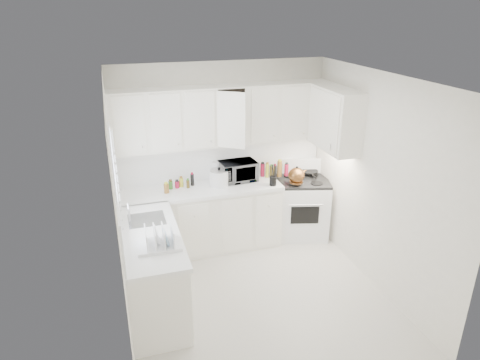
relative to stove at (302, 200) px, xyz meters
name	(u,v)px	position (x,y,z in m)	size (l,w,h in m)	color
floor	(257,296)	(-1.13, -1.25, -0.58)	(3.20, 3.20, 0.00)	silver
ceiling	(261,79)	(-1.13, -1.25, 2.02)	(3.20, 3.20, 0.00)	white
wall_back	(222,154)	(-1.13, 0.35, 0.72)	(3.00, 3.00, 0.00)	white
wall_front	(327,281)	(-1.13, -2.85, 0.72)	(3.00, 3.00, 0.00)	white
wall_left	(118,217)	(-2.63, -1.25, 0.72)	(3.20, 3.20, 0.00)	white
wall_right	(377,183)	(0.37, -1.25, 0.72)	(3.20, 3.20, 0.00)	white
window_blinds	(116,181)	(-2.61, -0.90, 0.97)	(0.06, 0.96, 1.06)	white
lower_cabinets_back	(201,220)	(-1.52, 0.05, -0.13)	(2.22, 0.60, 0.90)	white
lower_cabinets_left	(152,272)	(-2.33, -1.05, -0.13)	(0.60, 1.60, 0.90)	white
countertop_back	(200,190)	(-1.52, 0.04, 0.35)	(2.24, 0.64, 0.05)	white
countertop_left	(150,236)	(-2.32, -1.05, 0.35)	(0.64, 1.62, 0.05)	white
backsplash_back	(222,159)	(-1.13, 0.34, 0.65)	(2.98, 0.02, 0.55)	white
backsplash_left	(119,215)	(-2.62, -1.05, 0.65)	(0.02, 1.60, 0.55)	white
upper_cabinets_back	(224,144)	(-1.13, 0.18, 0.92)	(3.00, 0.33, 0.80)	white
upper_cabinets_right	(333,148)	(0.20, -0.43, 0.92)	(0.33, 0.90, 0.80)	white
sink	(146,210)	(-2.32, -0.70, 0.49)	(0.42, 0.38, 0.30)	gray
stove	(302,200)	(0.00, 0.00, 0.00)	(0.75, 0.62, 1.15)	white
tea_kettle	(297,174)	(-0.18, -0.16, 0.49)	(0.28, 0.24, 0.26)	brown
frying_pan	(310,171)	(0.18, 0.16, 0.39)	(0.25, 0.43, 0.04)	black
microwave	(238,169)	(-0.95, 0.15, 0.55)	(0.51, 0.28, 0.34)	gray
rice_cooker	(219,177)	(-1.25, 0.05, 0.50)	(0.26, 0.26, 0.26)	white
paper_towel	(216,171)	(-1.24, 0.27, 0.51)	(0.12, 0.12, 0.27)	white
utensil_crock	(273,175)	(-0.54, -0.17, 0.53)	(0.11, 0.11, 0.32)	black
dish_rack	(158,236)	(-2.26, -1.36, 0.50)	(0.45, 0.33, 0.25)	white
spice_left_0	(165,184)	(-1.98, 0.17, 0.44)	(0.06, 0.06, 0.13)	#8E5E26
spice_left_1	(172,186)	(-1.91, 0.08, 0.44)	(0.06, 0.06, 0.13)	#3B7F2A
spice_left_2	(176,183)	(-1.83, 0.17, 0.44)	(0.06, 0.06, 0.13)	#B2173A
spice_left_3	(183,184)	(-1.76, 0.08, 0.44)	(0.06, 0.06, 0.13)	yellow
spice_left_4	(187,181)	(-1.68, 0.17, 0.44)	(0.06, 0.06, 0.13)	#544218
spice_left_5	(193,183)	(-1.61, 0.08, 0.44)	(0.06, 0.06, 0.13)	black
sauce_right_0	(263,170)	(-0.55, 0.21, 0.47)	(0.06, 0.06, 0.19)	#B2173A
sauce_right_1	(268,171)	(-0.50, 0.15, 0.47)	(0.06, 0.06, 0.19)	yellow
sauce_right_2	(270,169)	(-0.44, 0.21, 0.47)	(0.06, 0.06, 0.19)	#544218
sauce_right_3	(275,170)	(-0.39, 0.15, 0.47)	(0.06, 0.06, 0.19)	black
sauce_right_4	(277,168)	(-0.33, 0.21, 0.47)	(0.06, 0.06, 0.19)	#8E5E26
sauce_right_5	(282,169)	(-0.28, 0.15, 0.47)	(0.06, 0.06, 0.19)	#3B7F2A
sauce_right_6	(284,168)	(-0.22, 0.21, 0.47)	(0.06, 0.06, 0.19)	#B2173A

